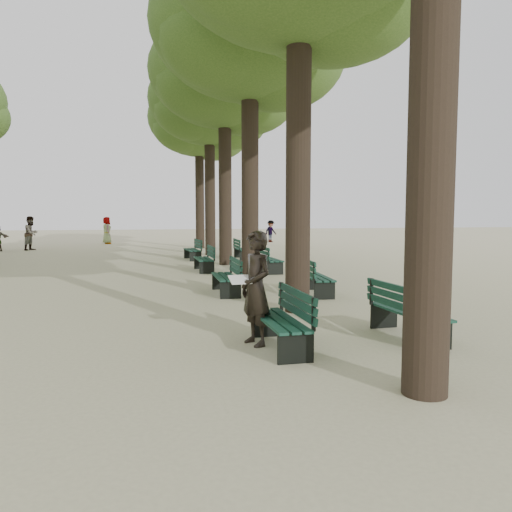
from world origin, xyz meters
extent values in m
plane|color=#BFB990|center=(0.00, 0.00, 0.00)|extent=(120.00, 120.00, 0.00)
cylinder|color=#33261C|center=(1.50, -2.00, 3.75)|extent=(0.52, 0.52, 7.50)
cylinder|color=#33261C|center=(1.50, 3.00, 3.75)|extent=(0.52, 0.52, 7.50)
cylinder|color=#33261C|center=(1.50, 8.00, 3.75)|extent=(0.52, 0.52, 7.50)
ellipsoid|color=#34551D|center=(1.50, 8.00, 7.70)|extent=(6.00, 6.00, 4.50)
cylinder|color=#33261C|center=(1.50, 13.00, 3.75)|extent=(0.52, 0.52, 7.50)
ellipsoid|color=#34551D|center=(1.50, 13.00, 7.70)|extent=(6.00, 6.00, 4.50)
cylinder|color=#33261C|center=(1.50, 18.00, 3.75)|extent=(0.52, 0.52, 7.50)
ellipsoid|color=#34551D|center=(1.50, 18.00, 7.70)|extent=(6.00, 6.00, 4.50)
cylinder|color=#33261C|center=(1.50, 23.00, 3.75)|extent=(0.52, 0.52, 7.50)
ellipsoid|color=#34551D|center=(1.50, 23.00, 7.70)|extent=(6.00, 6.00, 4.50)
cube|color=black|center=(0.35, 0.22, 0.23)|extent=(0.56, 1.81, 0.45)
cube|color=#0C2E24|center=(0.35, 0.22, 0.45)|extent=(0.58, 1.81, 0.04)
cube|color=#0C2E24|center=(0.63, 0.23, 0.72)|extent=(0.08, 1.80, 0.40)
cube|color=black|center=(0.35, 5.63, 0.23)|extent=(0.53, 1.80, 0.45)
cube|color=#0C2E24|center=(0.35, 5.63, 0.45)|extent=(0.55, 1.80, 0.04)
cube|color=#0C2E24|center=(0.63, 5.63, 0.72)|extent=(0.05, 1.80, 0.40)
cube|color=black|center=(0.35, 10.80, 0.23)|extent=(0.56, 1.81, 0.45)
cube|color=#0C2E24|center=(0.35, 10.80, 0.45)|extent=(0.58, 1.81, 0.04)
cube|color=#0C2E24|center=(0.63, 10.81, 0.72)|extent=(0.08, 1.80, 0.40)
cube|color=black|center=(0.35, 15.43, 0.23)|extent=(0.67, 1.84, 0.45)
cube|color=#0C2E24|center=(0.35, 15.43, 0.45)|extent=(0.69, 1.84, 0.04)
cube|color=#0C2E24|center=(0.63, 15.45, 0.72)|extent=(0.19, 1.80, 0.40)
cube|color=black|center=(2.65, 0.41, 0.23)|extent=(0.62, 1.83, 0.45)
cube|color=#0C2E24|center=(2.65, 0.41, 0.45)|extent=(0.64, 1.83, 0.04)
cube|color=#0C2E24|center=(2.37, 0.39, 0.72)|extent=(0.14, 1.80, 0.40)
cube|color=black|center=(2.65, 5.04, 0.23)|extent=(0.66, 1.83, 0.45)
cube|color=#0C2E24|center=(2.65, 5.04, 0.45)|extent=(0.68, 1.84, 0.04)
cube|color=#0C2E24|center=(2.37, 5.06, 0.72)|extent=(0.18, 1.80, 0.40)
cube|color=black|center=(2.65, 10.06, 0.23)|extent=(0.58, 1.82, 0.45)
cube|color=#0C2E24|center=(2.65, 10.06, 0.45)|extent=(0.60, 1.82, 0.04)
cube|color=#0C2E24|center=(2.37, 10.05, 0.72)|extent=(0.10, 1.80, 0.40)
cube|color=black|center=(2.65, 15.26, 0.23)|extent=(0.54, 1.80, 0.45)
cube|color=#0C2E24|center=(2.65, 15.26, 0.45)|extent=(0.56, 1.80, 0.04)
cube|color=#0C2E24|center=(2.37, 15.27, 0.72)|extent=(0.06, 1.80, 0.40)
imported|color=black|center=(0.06, 0.54, 0.90)|extent=(0.59, 0.81, 1.81)
cube|color=white|center=(-0.19, 0.54, 1.05)|extent=(0.37, 0.29, 0.12)
imported|color=#262628|center=(-8.04, 23.27, 0.96)|extent=(0.76, 1.01, 1.93)
imported|color=#262628|center=(7.74, 21.92, 0.83)|extent=(0.47, 1.01, 1.67)
imported|color=#262628|center=(7.20, 28.29, 0.79)|extent=(1.04, 0.80, 1.59)
imported|color=#262628|center=(-4.33, 28.53, 0.93)|extent=(0.59, 0.97, 1.85)
camera|label=1|loc=(-1.58, -7.05, 2.08)|focal=35.00mm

